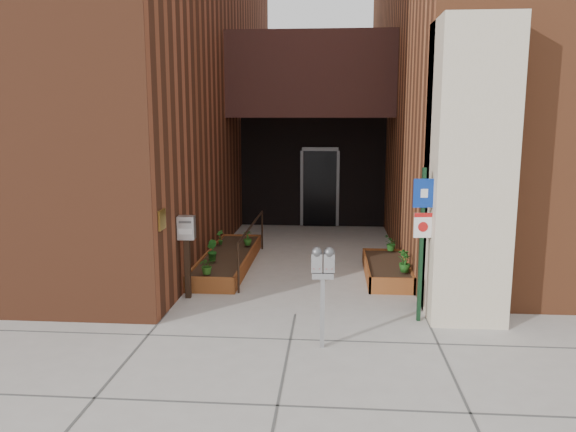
# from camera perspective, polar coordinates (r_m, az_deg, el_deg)

# --- Properties ---
(ground) EXTENTS (80.00, 80.00, 0.00)m
(ground) POSITION_cam_1_polar(r_m,az_deg,el_deg) (8.81, 0.72, -9.97)
(ground) COLOR #9E9991
(ground) RESTS_ON ground
(architecture) EXTENTS (20.00, 14.60, 10.00)m
(architecture) POSITION_cam_1_polar(r_m,az_deg,el_deg) (15.31, 1.87, 17.39)
(architecture) COLOR brown
(architecture) RESTS_ON ground
(planter_left) EXTENTS (0.90, 3.60, 0.30)m
(planter_left) POSITION_cam_1_polar(r_m,az_deg,el_deg) (11.53, -6.10, -4.51)
(planter_left) COLOR brown
(planter_left) RESTS_ON ground
(planter_right) EXTENTS (0.80, 2.20, 0.30)m
(planter_right) POSITION_cam_1_polar(r_m,az_deg,el_deg) (10.91, 9.97, -5.45)
(planter_right) COLOR brown
(planter_right) RESTS_ON ground
(handrail) EXTENTS (0.04, 3.34, 0.90)m
(handrail) POSITION_cam_1_polar(r_m,az_deg,el_deg) (11.26, -3.70, -1.62)
(handrail) COLOR black
(handrail) RESTS_ON ground
(parking_meter) EXTENTS (0.31, 0.15, 1.36)m
(parking_meter) POSITION_cam_1_polar(r_m,az_deg,el_deg) (7.32, 3.56, -5.51)
(parking_meter) COLOR #959497
(parking_meter) RESTS_ON ground
(sign_post) EXTENTS (0.31, 0.09, 2.30)m
(sign_post) POSITION_cam_1_polar(r_m,az_deg,el_deg) (8.40, 13.49, -1.23)
(sign_post) COLOR #12311B
(sign_post) RESTS_ON ground
(payment_dropbox) EXTENTS (0.29, 0.23, 1.40)m
(payment_dropbox) POSITION_cam_1_polar(r_m,az_deg,el_deg) (9.48, -10.25, -2.33)
(payment_dropbox) COLOR black
(payment_dropbox) RESTS_ON ground
(shrub_left_a) EXTENTS (0.39, 0.39, 0.32)m
(shrub_left_a) POSITION_cam_1_polar(r_m,az_deg,el_deg) (9.95, -8.21, -4.96)
(shrub_left_a) COLOR #2B5C1A
(shrub_left_a) RESTS_ON planter_left
(shrub_left_b) EXTENTS (0.31, 0.31, 0.40)m
(shrub_left_b) POSITION_cam_1_polar(r_m,az_deg,el_deg) (10.82, -7.76, -3.50)
(shrub_left_b) COLOR #1C5719
(shrub_left_b) RESTS_ON planter_left
(shrub_left_c) EXTENTS (0.22, 0.22, 0.32)m
(shrub_left_c) POSITION_cam_1_polar(r_m,az_deg,el_deg) (12.07, -4.12, -2.22)
(shrub_left_c) COLOR #225B1A
(shrub_left_c) RESTS_ON planter_left
(shrub_left_d) EXTENTS (0.24, 0.24, 0.32)m
(shrub_left_d) POSITION_cam_1_polar(r_m,az_deg,el_deg) (12.18, -6.91, -2.16)
(shrub_left_d) COLOR #23611B
(shrub_left_d) RESTS_ON planter_left
(shrub_right_a) EXTENTS (0.28, 0.28, 0.36)m
(shrub_right_a) POSITION_cam_1_polar(r_m,az_deg,el_deg) (10.19, 11.79, -4.61)
(shrub_right_a) COLOR #1B5016
(shrub_right_a) RESTS_ON planter_right
(shrub_right_b) EXTENTS (0.23, 0.23, 0.37)m
(shrub_right_b) POSITION_cam_1_polar(r_m,az_deg,el_deg) (10.40, 11.64, -4.26)
(shrub_right_b) COLOR #1E5E1A
(shrub_right_b) RESTS_ON planter_right
(shrub_right_c) EXTENTS (0.38, 0.38, 0.32)m
(shrub_right_c) POSITION_cam_1_polar(r_m,az_deg,el_deg) (11.71, 10.42, -2.75)
(shrub_right_c) COLOR #1B5317
(shrub_right_c) RESTS_ON planter_right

